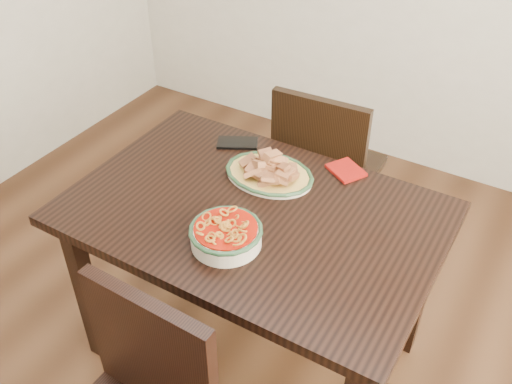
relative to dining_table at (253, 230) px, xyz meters
The scene contains 7 objects.
floor 0.67m from the dining_table, 138.66° to the right, with size 3.50×3.50×0.00m, color #3A2112.
dining_table is the anchor object (origin of this frame).
chair_far 0.71m from the dining_table, 93.16° to the left, with size 0.44×0.44×0.89m.
fish_plate 0.24m from the dining_table, 103.48° to the left, with size 0.33×0.26×0.11m.
noodle_bowl 0.23m from the dining_table, 85.29° to the right, with size 0.23×0.23×0.08m.
smartphone 0.42m from the dining_table, 129.64° to the left, with size 0.16×0.08×0.01m, color black.
napkin 0.42m from the dining_table, 63.33° to the left, with size 0.13×0.10×0.01m, color #95100A.
Camera 1 is at (0.87, -1.19, 1.98)m, focal length 40.00 mm.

